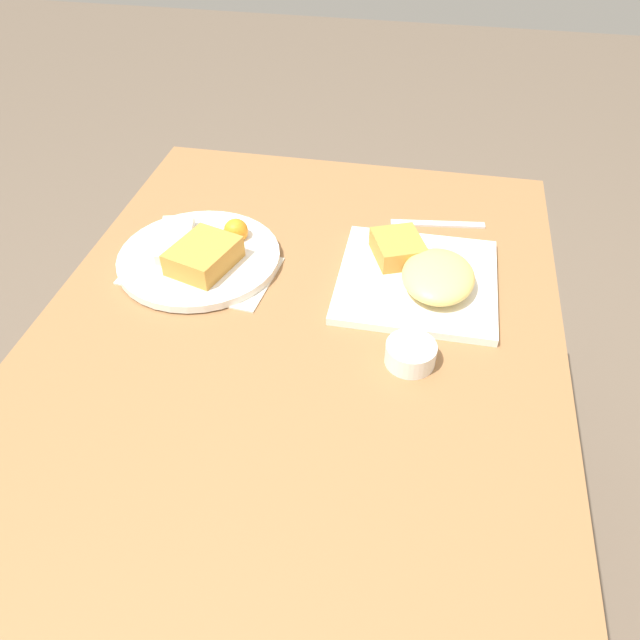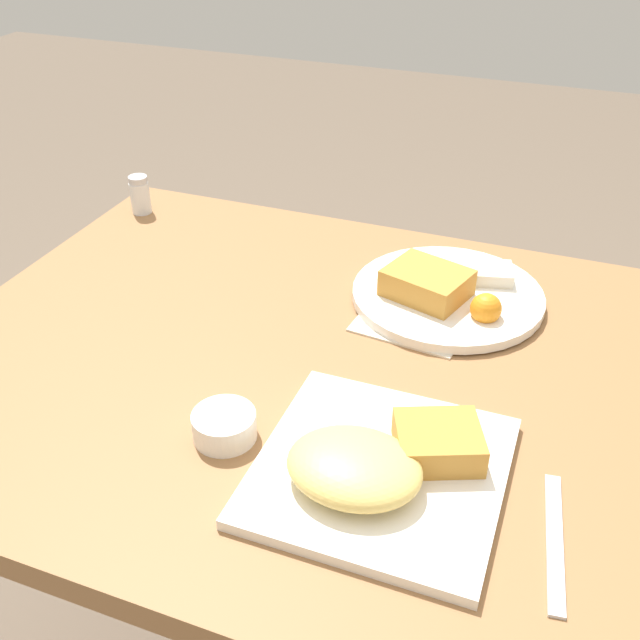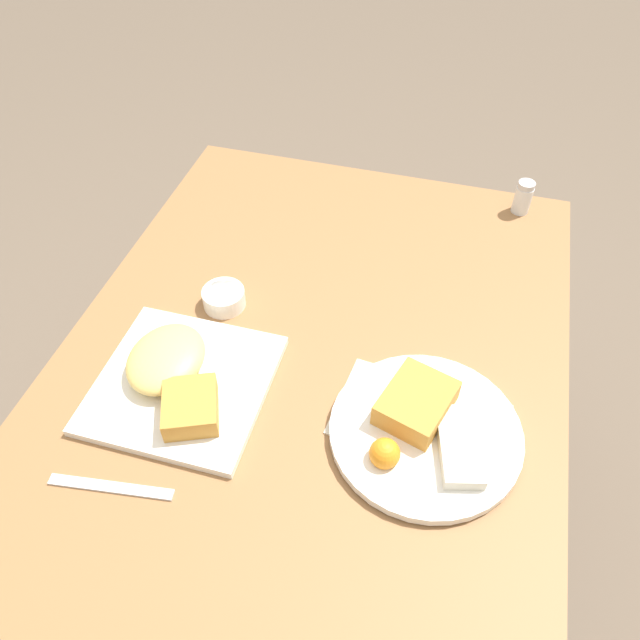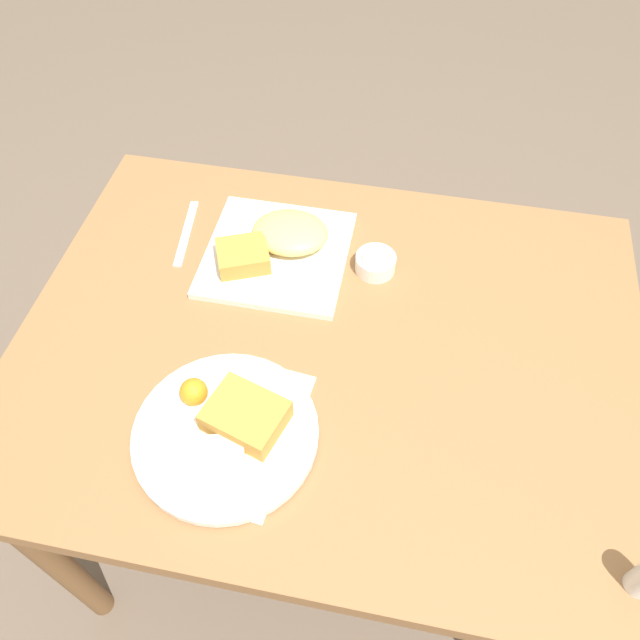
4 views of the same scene
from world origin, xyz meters
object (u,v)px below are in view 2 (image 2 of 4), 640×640
salt_shaker (140,197)px  butter_knife (555,540)px  plate_oval_far (446,291)px  plate_square_near (378,466)px  sauce_ramekin (224,425)px

salt_shaker → butter_knife: (0.79, -0.51, -0.03)m
plate_oval_far → butter_knife: plate_oval_far is taller
salt_shaker → plate_square_near: bearing=-39.2°
sauce_ramekin → salt_shaker: size_ratio=1.07×
salt_shaker → butter_knife: salt_shaker is taller
plate_square_near → plate_oval_far: (-0.01, 0.38, -0.00)m
plate_square_near → salt_shaker: 0.77m
sauce_ramekin → salt_shaker: bearing=130.5°
sauce_ramekin → salt_shaker: salt_shaker is taller
sauce_ramekin → salt_shaker: 0.64m
plate_oval_far → salt_shaker: size_ratio=4.05×
plate_square_near → plate_oval_far: size_ratio=0.93×
butter_knife → salt_shaker: bearing=49.8°
plate_oval_far → sauce_ramekin: (-0.17, -0.38, -0.00)m
plate_square_near → salt_shaker: size_ratio=3.77×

